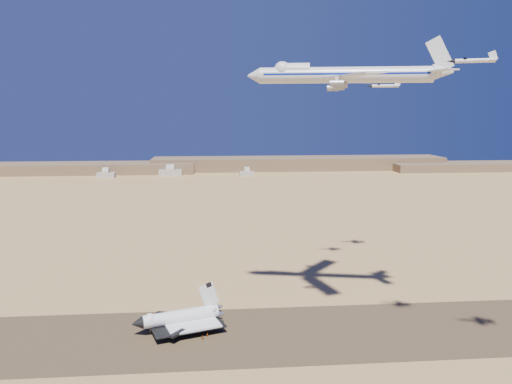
{
  "coord_description": "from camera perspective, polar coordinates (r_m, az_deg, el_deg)",
  "views": [
    {
      "loc": [
        -4.84,
        -174.6,
        81.84
      ],
      "look_at": [
        11.17,
        8.0,
        52.65
      ],
      "focal_mm": 35.0,
      "sensor_mm": 36.0,
      "label": 1
    }
  ],
  "objects": [
    {
      "name": "hangars",
      "position": [
        660.21,
        -10.13,
        2.21
      ],
      "size": [
        200.5,
        29.5,
        30.0
      ],
      "color": "#B5AFA0",
      "rests_on": "ground"
    },
    {
      "name": "shuttle",
      "position": [
        197.53,
        -8.68,
        -14.06
      ],
      "size": [
        35.53,
        28.48,
        17.31
      ],
      "rotation": [
        0.0,
        0.0,
        0.32
      ],
      "color": "white",
      "rests_on": "runway"
    },
    {
      "name": "chase_jet_a",
      "position": [
        160.9,
        23.64,
        13.6
      ],
      "size": [
        13.34,
        7.85,
        3.42
      ],
      "rotation": [
        0.0,
        0.0,
        -0.34
      ],
      "color": "silver"
    },
    {
      "name": "ridgeline",
      "position": [
        709.3,
        0.69,
        3.04
      ],
      "size": [
        960.0,
        90.0,
        18.0
      ],
      "color": "brown",
      "rests_on": "ground"
    },
    {
      "name": "chase_jet_e",
      "position": [
        238.64,
        11.76,
        13.21
      ],
      "size": [
        13.91,
        7.63,
        3.47
      ],
      "rotation": [
        0.0,
        0.0,
        -0.11
      ],
      "color": "silver"
    },
    {
      "name": "crew_b",
      "position": [
        192.26,
        -5.57,
        -15.91
      ],
      "size": [
        0.73,
        0.88,
        1.58
      ],
      "primitive_type": "imported",
      "rotation": [
        0.0,
        0.0,
        2.02
      ],
      "color": "#B9400A",
      "rests_on": "runway"
    },
    {
      "name": "chase_jet_f",
      "position": [
        261.83,
        14.49,
        11.67
      ],
      "size": [
        16.52,
        9.3,
        4.15
      ],
      "rotation": [
        0.0,
        0.0,
        -0.18
      ],
      "color": "silver"
    },
    {
      "name": "crew_c",
      "position": [
        189.81,
        -6.11,
        -16.24
      ],
      "size": [
        1.14,
        0.97,
        1.74
      ],
      "primitive_type": "imported",
      "rotation": [
        0.0,
        0.0,
        2.6
      ],
      "color": "#B9400A",
      "rests_on": "runway"
    },
    {
      "name": "runway",
      "position": [
        192.87,
        -3.23,
        -16.07
      ],
      "size": [
        600.0,
        50.0,
        0.06
      ],
      "primitive_type": "cube",
      "color": "#503A28",
      "rests_on": "ground"
    },
    {
      "name": "ground",
      "position": [
        192.89,
        -3.23,
        -16.07
      ],
      "size": [
        1200.0,
        1200.0,
        0.0
      ],
      "primitive_type": "plane",
      "color": "tan",
      "rests_on": "ground"
    },
    {
      "name": "crew_a",
      "position": [
        194.11,
        -6.58,
        -15.63
      ],
      "size": [
        0.63,
        0.79,
        1.89
      ],
      "primitive_type": "imported",
      "rotation": [
        0.0,
        0.0,
        1.29
      ],
      "color": "#B9400A",
      "rests_on": "runway"
    },
    {
      "name": "carrier_747",
      "position": [
        190.08,
        9.45,
        13.06
      ],
      "size": [
        74.73,
        56.6,
        18.56
      ],
      "rotation": [
        0.0,
        0.0,
        -0.2
      ],
      "color": "silver"
    }
  ]
}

